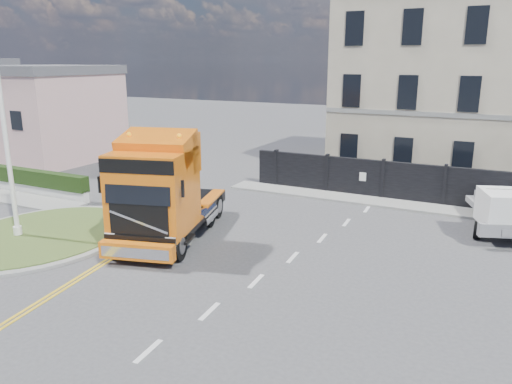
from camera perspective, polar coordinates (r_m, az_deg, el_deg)
The scene contains 11 objects.
ground at distance 19.93m, azimuth -3.24°, elevation -5.63°, with size 120.00×120.00×0.00m, color #424244.
traffic_island at distance 22.10m, azimuth -23.32°, elevation -4.56°, with size 6.80×6.80×0.17m.
hedge_wall at distance 29.17m, azimuth -24.42°, elevation 1.19°, with size 8.00×0.55×1.35m.
pavement_side at distance 28.68m, azimuth -25.96°, elevation -0.63°, with size 8.50×1.80×0.10m, color gray.
seaside_bldg_pink at distance 38.87m, azimuth -22.83°, elevation 7.87°, with size 8.00×8.00×6.00m, color #D4A7A5.
hoarding_fence at distance 26.00m, azimuth 19.73°, elevation 0.71°, with size 18.80×0.25×2.00m.
georgian_building at distance 32.84m, azimuth 21.26°, elevation 11.81°, with size 12.30×10.30×12.80m.
pavement_far at distance 25.44m, azimuth 18.06°, elevation -1.65°, with size 20.00×1.60×0.12m, color gray.
truck at distance 19.45m, azimuth -10.78°, elevation -0.43°, with size 4.49×7.64×4.31m.
flatbed_pickup at distance 22.30m, azimuth 26.78°, elevation -2.00°, with size 3.49×5.42×2.07m.
lamppost_island at distance 21.44m, azimuth -26.76°, elevation 6.10°, with size 0.25×0.51×8.24m.
Camera 1 is at (9.38, -16.14, 6.98)m, focal length 35.00 mm.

